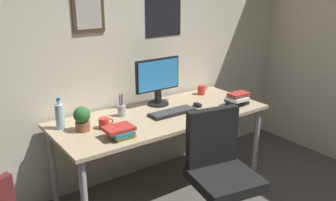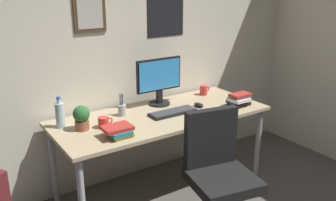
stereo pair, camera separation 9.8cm
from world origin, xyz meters
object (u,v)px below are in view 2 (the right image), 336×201
(monitor, at_px, (159,79))
(pen_cup, at_px, (122,109))
(book_stack_right, at_px, (239,100))
(coffee_mug_far, at_px, (104,122))
(book_stack_left, at_px, (119,131))
(keyboard, at_px, (173,112))
(water_bottle, at_px, (60,115))
(coffee_mug_near, at_px, (204,90))
(potted_plant, at_px, (81,117))
(office_chair, at_px, (218,168))
(computer_mouse, at_px, (199,105))

(monitor, bearing_deg, pen_cup, -169.81)
(book_stack_right, bearing_deg, monitor, 142.55)
(coffee_mug_far, bearing_deg, monitor, 19.85)
(monitor, bearing_deg, book_stack_left, -144.39)
(keyboard, relative_size, water_bottle, 1.70)
(coffee_mug_near, bearing_deg, monitor, -179.73)
(coffee_mug_far, relative_size, potted_plant, 0.63)
(office_chair, distance_m, book_stack_right, 0.86)
(monitor, relative_size, coffee_mug_far, 3.75)
(computer_mouse, bearing_deg, potted_plant, 175.86)
(coffee_mug_far, relative_size, book_stack_right, 0.60)
(monitor, bearing_deg, potted_plant, -167.27)
(coffee_mug_near, bearing_deg, book_stack_right, -83.74)
(office_chair, bearing_deg, keyboard, 87.32)
(monitor, relative_size, potted_plant, 2.36)
(keyboard, bearing_deg, book_stack_left, -163.34)
(coffee_mug_far, xyz_separation_m, pen_cup, (0.24, 0.16, 0.01))
(book_stack_right, bearing_deg, pen_cup, 159.81)
(water_bottle, distance_m, book_stack_left, 0.52)
(keyboard, xyz_separation_m, coffee_mug_near, (0.57, 0.28, 0.04))
(computer_mouse, relative_size, coffee_mug_near, 0.96)
(coffee_mug_far, bearing_deg, pen_cup, 34.15)
(water_bottle, bearing_deg, keyboard, -14.39)
(computer_mouse, relative_size, book_stack_right, 0.54)
(keyboard, bearing_deg, monitor, 82.23)
(computer_mouse, bearing_deg, pen_cup, 164.62)
(computer_mouse, bearing_deg, water_bottle, 169.84)
(monitor, bearing_deg, water_bottle, -177.09)
(coffee_mug_near, xyz_separation_m, book_stack_right, (0.05, -0.45, 0.01))
(keyboard, height_order, coffee_mug_far, coffee_mug_far)
(monitor, distance_m, book_stack_right, 0.76)
(book_stack_right, bearing_deg, keyboard, 165.10)
(keyboard, xyz_separation_m, computer_mouse, (0.30, 0.02, 0.01))
(coffee_mug_near, relative_size, book_stack_right, 0.56)
(monitor, distance_m, coffee_mug_far, 0.74)
(coffee_mug_far, bearing_deg, computer_mouse, -1.49)
(coffee_mug_far, relative_size, book_stack_left, 0.57)
(keyboard, xyz_separation_m, book_stack_right, (0.62, -0.17, 0.05))
(coffee_mug_near, xyz_separation_m, coffee_mug_far, (-1.20, -0.24, -0.00))
(monitor, height_order, book_stack_left, monitor)
(keyboard, relative_size, coffee_mug_far, 3.50)
(potted_plant, bearing_deg, coffee_mug_near, 7.91)
(pen_cup, bearing_deg, water_bottle, 176.92)
(computer_mouse, height_order, coffee_mug_near, coffee_mug_near)
(monitor, relative_size, pen_cup, 2.30)
(pen_cup, relative_size, book_stack_left, 0.93)
(keyboard, bearing_deg, water_bottle, 165.61)
(office_chair, xyz_separation_m, book_stack_left, (-0.58, 0.46, 0.27))
(coffee_mug_far, distance_m, book_stack_left, 0.22)
(monitor, height_order, book_stack_right, monitor)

